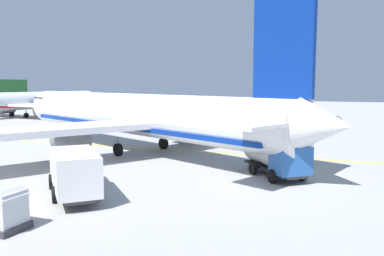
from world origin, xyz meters
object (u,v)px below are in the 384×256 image
object	(u,v)px
airliner_mid_apron	(22,101)
crew_marshaller	(286,144)
service_truck_baggage	(275,156)
crew_loader_left	(272,135)
airliner_foreground	(135,115)
cargo_container_near	(5,211)
service_truck_fuel	(74,170)

from	to	relation	value
airliner_mid_apron	crew_marshaller	distance (m)	56.92
service_truck_baggage	crew_marshaller	xyz separation A→B (m)	(8.41, 0.42, -0.40)
crew_loader_left	crew_marshaller	bearing A→B (deg)	-158.01
airliner_mid_apron	service_truck_baggage	distance (m)	61.20
airliner_foreground	cargo_container_near	distance (m)	20.81
airliner_foreground	service_truck_baggage	distance (m)	15.17
airliner_foreground	airliner_mid_apron	xyz separation A→B (m)	(26.04, 38.39, -0.44)
cargo_container_near	crew_marshaller	distance (m)	24.49
crew_marshaller	cargo_container_near	bearing A→B (deg)	158.82
service_truck_baggage	airliner_foreground	bearing A→B (deg)	67.74
airliner_foreground	service_truck_fuel	world-z (taller)	airliner_foreground
airliner_foreground	service_truck_fuel	xyz separation A→B (m)	(-14.65, -4.11, -1.87)
crew_loader_left	airliner_foreground	bearing A→B (deg)	125.38
cargo_container_near	crew_loader_left	size ratio (longest dim) A/B	1.05
airliner_foreground	service_truck_fuel	bearing A→B (deg)	-164.33
airliner_foreground	crew_loader_left	world-z (taller)	airliner_foreground
airliner_mid_apron	crew_loader_left	distance (m)	52.91
crew_loader_left	service_truck_fuel	bearing A→B (deg)	162.34
service_truck_fuel	crew_loader_left	size ratio (longest dim) A/B	3.55
crew_loader_left	cargo_container_near	bearing A→B (deg)	166.64
cargo_container_near	crew_loader_left	world-z (taller)	cargo_container_near
airliner_foreground	cargo_container_near	world-z (taller)	airliner_foreground
airliner_mid_apron	crew_loader_left	world-z (taller)	airliner_mid_apron
airliner_foreground	service_truck_baggage	world-z (taller)	airliner_foreground
airliner_foreground	service_truck_fuel	distance (m)	15.33
crew_marshaller	crew_loader_left	bearing A→B (deg)	21.99
airliner_mid_apron	cargo_container_near	world-z (taller)	airliner_mid_apron
service_truck_fuel	crew_marshaller	world-z (taller)	service_truck_fuel
service_truck_fuel	service_truck_baggage	xyz separation A→B (m)	(8.95, -9.80, -0.12)
service_truck_fuel	cargo_container_near	distance (m)	5.54
service_truck_fuel	crew_loader_left	distance (m)	23.83
airliner_foreground	airliner_mid_apron	bearing A→B (deg)	55.85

